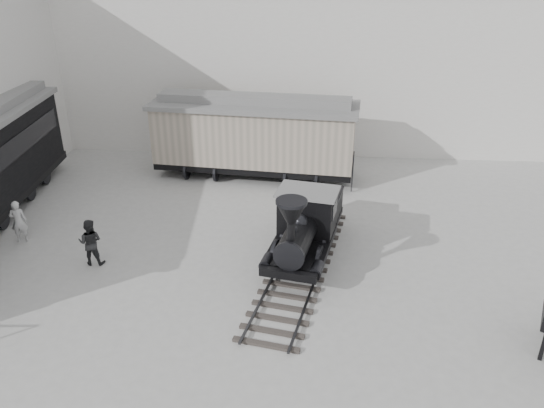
# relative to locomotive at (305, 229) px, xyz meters

# --- Properties ---
(ground) EXTENTS (90.00, 90.00, 0.00)m
(ground) POSITION_rel_locomotive_xyz_m (-1.84, -3.40, -1.14)
(ground) COLOR #9E9E9B
(north_wall) EXTENTS (34.00, 2.51, 11.00)m
(north_wall) POSITION_rel_locomotive_xyz_m (-1.84, 11.58, 4.42)
(north_wall) COLOR silver
(north_wall) RESTS_ON ground
(locomotive) EXTENTS (3.54, 8.92, 3.08)m
(locomotive) POSITION_rel_locomotive_xyz_m (0.00, 0.00, 0.00)
(locomotive) COLOR black
(locomotive) RESTS_ON ground
(boxcar) EXTENTS (9.75, 3.89, 3.90)m
(boxcar) POSITION_rel_locomotive_xyz_m (-2.54, 7.47, 0.90)
(boxcar) COLOR black
(boxcar) RESTS_ON ground
(visitor_a) EXTENTS (0.66, 0.51, 1.63)m
(visitor_a) POSITION_rel_locomotive_xyz_m (-10.47, 0.40, -0.32)
(visitor_a) COLOR #B8B8B8
(visitor_a) RESTS_ON ground
(visitor_b) EXTENTS (0.84, 0.67, 1.67)m
(visitor_b) POSITION_rel_locomotive_xyz_m (-7.24, -0.92, -0.30)
(visitor_b) COLOR black
(visitor_b) RESTS_ON ground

